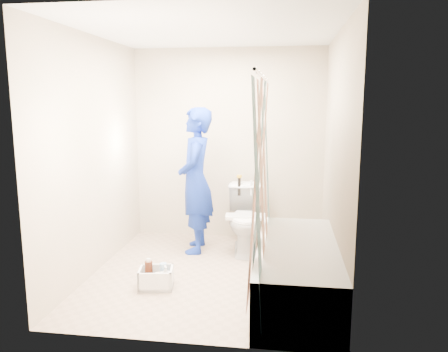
# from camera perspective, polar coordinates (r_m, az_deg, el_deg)

# --- Properties ---
(floor) EXTENTS (2.60, 2.60, 0.00)m
(floor) POSITION_cam_1_polar(r_m,az_deg,el_deg) (4.58, -1.67, -12.69)
(floor) COLOR gray
(floor) RESTS_ON ground
(ceiling) EXTENTS (2.40, 2.60, 0.02)m
(ceiling) POSITION_cam_1_polar(r_m,az_deg,el_deg) (4.28, -1.84, 18.50)
(ceiling) COLOR white
(ceiling) RESTS_ON wall_back
(wall_back) EXTENTS (2.40, 0.02, 2.40)m
(wall_back) POSITION_cam_1_polar(r_m,az_deg,el_deg) (5.54, 0.56, 4.09)
(wall_back) COLOR #BAA58F
(wall_back) RESTS_ON ground
(wall_front) EXTENTS (2.40, 0.02, 2.40)m
(wall_front) POSITION_cam_1_polar(r_m,az_deg,el_deg) (3.01, -6.01, -0.84)
(wall_front) COLOR #BAA58F
(wall_front) RESTS_ON ground
(wall_left) EXTENTS (0.02, 2.60, 2.40)m
(wall_left) POSITION_cam_1_polar(r_m,az_deg,el_deg) (4.63, -16.57, 2.54)
(wall_left) COLOR #BAA58F
(wall_left) RESTS_ON ground
(wall_right) EXTENTS (0.02, 2.60, 2.40)m
(wall_right) POSITION_cam_1_polar(r_m,az_deg,el_deg) (4.23, 14.48, 1.99)
(wall_right) COLOR #BAA58F
(wall_right) RESTS_ON ground
(bathtub) EXTENTS (0.70, 1.75, 0.50)m
(bathtub) POSITION_cam_1_polar(r_m,az_deg,el_deg) (4.03, 9.50, -11.96)
(bathtub) COLOR silver
(bathtub) RESTS_ON ground
(curtain_rod) EXTENTS (0.02, 1.90, 0.02)m
(curtain_rod) POSITION_cam_1_polar(r_m,az_deg,el_deg) (3.75, 5.07, 12.77)
(curtain_rod) COLOR silver
(curtain_rod) RESTS_ON wall_back
(shower_curtain) EXTENTS (0.06, 1.75, 1.80)m
(shower_curtain) POSITION_cam_1_polar(r_m,az_deg,el_deg) (3.82, 4.86, -1.29)
(shower_curtain) COLOR white
(shower_curtain) RESTS_ON curtain_rod
(toilet) EXTENTS (0.51, 0.79, 0.77)m
(toilet) POSITION_cam_1_polar(r_m,az_deg,el_deg) (5.13, 2.90, -5.68)
(toilet) COLOR white
(toilet) RESTS_ON ground
(tank_lid) EXTENTS (0.49, 0.25, 0.04)m
(tank_lid) POSITION_cam_1_polar(r_m,az_deg,el_deg) (5.00, 2.93, -5.32)
(tank_lid) COLOR silver
(tank_lid) RESTS_ON toilet
(tank_internals) EXTENTS (0.19, 0.06, 0.25)m
(tank_internals) POSITION_cam_1_polar(r_m,az_deg,el_deg) (5.25, 2.42, -1.15)
(tank_internals) COLOR black
(tank_internals) RESTS_ON toilet
(plumber) EXTENTS (0.47, 0.65, 1.68)m
(plumber) POSITION_cam_1_polar(r_m,az_deg,el_deg) (5.06, -3.72, -0.60)
(plumber) COLOR navy
(plumber) RESTS_ON ground
(cleaning_caddy) EXTENTS (0.35, 0.30, 0.24)m
(cleaning_caddy) POSITION_cam_1_polar(r_m,az_deg,el_deg) (4.29, -8.73, -13.12)
(cleaning_caddy) COLOR white
(cleaning_caddy) RESTS_ON ground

